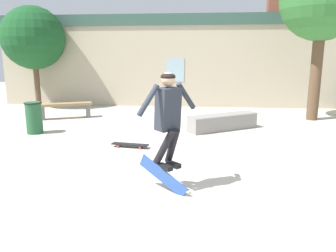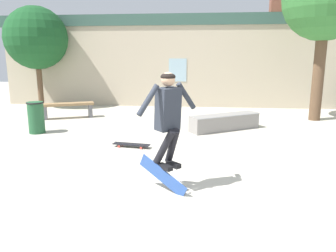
# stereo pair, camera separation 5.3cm
# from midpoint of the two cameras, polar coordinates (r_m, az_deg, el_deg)

# --- Properties ---
(ground_plane) EXTENTS (40.00, 40.00, 0.00)m
(ground_plane) POSITION_cam_midpoint_polar(r_m,az_deg,el_deg) (5.00, -5.94, -11.99)
(ground_plane) COLOR beige
(building_backdrop) EXTENTS (15.33, 0.52, 4.80)m
(building_backdrop) POSITION_cam_midpoint_polar(r_m,az_deg,el_deg) (13.39, 1.74, 11.59)
(building_backdrop) COLOR #B7A88E
(building_backdrop) RESTS_ON ground_plane
(tree_right) EXTENTS (2.54, 2.54, 5.00)m
(tree_right) POSITION_cam_midpoint_polar(r_m,az_deg,el_deg) (11.55, 25.21, 19.28)
(tree_right) COLOR brown
(tree_right) RESTS_ON ground_plane
(tree_left) EXTENTS (2.41, 2.41, 3.91)m
(tree_left) POSITION_cam_midpoint_polar(r_m,az_deg,el_deg) (14.11, -22.51, 13.95)
(tree_left) COLOR brown
(tree_left) RESTS_ON ground_plane
(park_bench) EXTENTS (1.68, 1.03, 0.51)m
(park_bench) POSITION_cam_midpoint_polar(r_m,az_deg,el_deg) (11.32, -17.54, 3.12)
(park_bench) COLOR #99754C
(park_bench) RESTS_ON ground_plane
(skate_ledge) EXTENTS (2.00, 1.53, 0.44)m
(skate_ledge) POSITION_cam_midpoint_polar(r_m,az_deg,el_deg) (9.26, 9.39, 0.69)
(skate_ledge) COLOR gray
(skate_ledge) RESTS_ON ground_plane
(trash_bin) EXTENTS (0.46, 0.46, 0.84)m
(trash_bin) POSITION_cam_midpoint_polar(r_m,az_deg,el_deg) (9.40, -22.46, 1.46)
(trash_bin) COLOR #235633
(trash_bin) RESTS_ON ground_plane
(skater) EXTENTS (0.83, 0.87, 1.46)m
(skater) POSITION_cam_midpoint_polar(r_m,az_deg,el_deg) (4.86, -0.30, 2.38)
(skater) COLOR #282D38
(skateboard_flipping) EXTENTS (0.78, 0.42, 0.59)m
(skateboard_flipping) POSITION_cam_midpoint_polar(r_m,az_deg,el_deg) (5.04, -1.22, -8.67)
(skateboard_flipping) COLOR #2D519E
(skateboard_resting) EXTENTS (0.87, 0.31, 0.08)m
(skateboard_resting) POSITION_cam_midpoint_polar(r_m,az_deg,el_deg) (7.47, -6.82, -3.21)
(skateboard_resting) COLOR black
(skateboard_resting) RESTS_ON ground_plane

